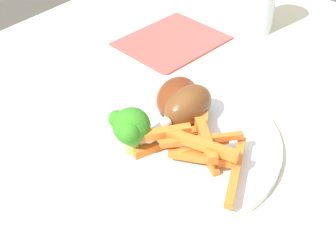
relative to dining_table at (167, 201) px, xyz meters
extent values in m
cube|color=beige|center=(0.00, 0.00, 0.08)|extent=(1.13, 0.88, 0.03)
cylinder|color=#9C9582|center=(0.50, 0.38, -0.27)|extent=(0.06, 0.06, 0.68)
cylinder|color=silver|center=(0.01, 0.01, 0.10)|extent=(0.29, 0.29, 0.01)
cylinder|color=#84B24A|center=(-0.03, 0.03, 0.12)|extent=(0.02, 0.02, 0.02)
sphere|color=#30811E|center=(-0.03, 0.03, 0.14)|extent=(0.05, 0.05, 0.05)
sphere|color=#30811E|center=(-0.04, 0.04, 0.15)|extent=(0.02, 0.02, 0.02)
sphere|color=#30811E|center=(-0.05, 0.02, 0.15)|extent=(0.03, 0.03, 0.03)
sphere|color=#30811E|center=(-0.04, 0.04, 0.15)|extent=(0.02, 0.02, 0.02)
cube|color=orange|center=(0.01, -0.05, 0.11)|extent=(0.04, 0.07, 0.01)
cube|color=orange|center=(0.01, -0.10, 0.12)|extent=(0.10, 0.06, 0.01)
cube|color=orange|center=(0.01, -0.05, 0.13)|extent=(0.08, 0.07, 0.01)
cube|color=orange|center=(-0.01, -0.01, 0.14)|extent=(0.06, 0.05, 0.01)
cube|color=orange|center=(0.00, -0.05, 0.14)|extent=(0.03, 0.09, 0.01)
cube|color=orange|center=(0.01, -0.05, 0.13)|extent=(0.06, 0.06, 0.01)
cube|color=orange|center=(0.01, -0.05, 0.12)|extent=(0.06, 0.04, 0.01)
cube|color=orange|center=(0.00, -0.06, 0.12)|extent=(0.05, 0.08, 0.01)
cube|color=orange|center=(0.05, -0.02, 0.12)|extent=(0.09, 0.07, 0.01)
cube|color=orange|center=(0.00, 0.00, 0.11)|extent=(0.09, 0.04, 0.01)
cylinder|color=#4B2410|center=(0.06, 0.01, 0.11)|extent=(0.04, 0.04, 0.00)
ellipsoid|color=brown|center=(0.06, 0.01, 0.13)|extent=(0.08, 0.05, 0.05)
cylinder|color=beige|center=(0.00, 0.01, 0.13)|extent=(0.03, 0.01, 0.01)
sphere|color=silver|center=(-0.02, 0.01, 0.13)|extent=(0.02, 0.02, 0.02)
cylinder|color=#4B1A0B|center=(0.07, 0.04, 0.11)|extent=(0.05, 0.05, 0.00)
ellipsoid|color=maroon|center=(0.07, 0.04, 0.13)|extent=(0.10, 0.08, 0.04)
cylinder|color=beige|center=(0.01, 0.01, 0.12)|extent=(0.04, 0.03, 0.01)
sphere|color=silver|center=(-0.01, 0.00, 0.12)|extent=(0.02, 0.02, 0.02)
cube|color=#B74C47|center=(0.22, 0.17, 0.10)|extent=(0.18, 0.15, 0.00)
camera|label=1|loc=(-0.32, -0.27, 0.49)|focal=48.51mm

